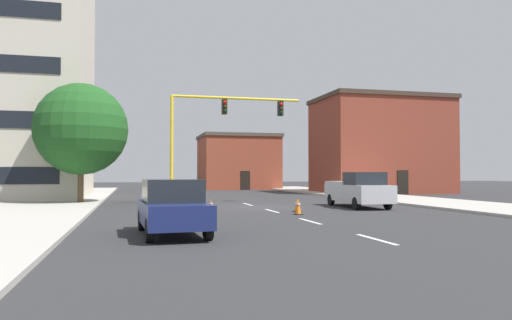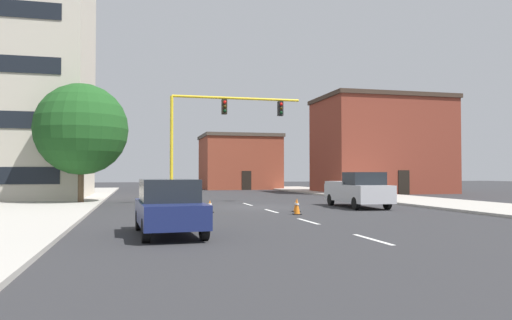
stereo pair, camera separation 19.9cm
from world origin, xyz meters
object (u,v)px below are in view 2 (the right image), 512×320
object	(u,v)px
tree_left_near	(81,129)
traffic_cone_roadside_a	(296,206)
sedan_navy_near_left	(169,206)
traffic_signal_gantry	(191,168)
traffic_cone_roadside_c	(297,207)
pickup_truck_silver	(358,190)
traffic_cone_roadside_b	(210,206)

from	to	relation	value
tree_left_near	traffic_cone_roadside_a	world-z (taller)	tree_left_near
sedan_navy_near_left	traffic_cone_roadside_a	size ratio (longest dim) A/B	7.12
traffic_signal_gantry	traffic_cone_roadside_c	bearing A→B (deg)	-65.89
traffic_signal_gantry	sedan_navy_near_left	xyz separation A→B (m)	(-2.28, -15.04, -1.36)
pickup_truck_silver	traffic_cone_roadside_c	xyz separation A→B (m)	(-4.86, -3.72, -0.60)
traffic_signal_gantry	traffic_cone_roadside_c	xyz separation A→B (m)	(4.00, -8.95, -1.88)
traffic_cone_roadside_c	sedan_navy_near_left	bearing A→B (deg)	-135.84
tree_left_near	pickup_truck_silver	size ratio (longest dim) A/B	1.38
tree_left_near	traffic_cone_roadside_b	world-z (taller)	tree_left_near
sedan_navy_near_left	traffic_cone_roadside_c	xyz separation A→B (m)	(6.28, 6.10, -0.51)
tree_left_near	pickup_truck_silver	bearing A→B (deg)	-23.36
tree_left_near	traffic_cone_roadside_b	distance (m)	11.61
pickup_truck_silver	sedan_navy_near_left	distance (m)	14.85
traffic_signal_gantry	tree_left_near	bearing A→B (deg)	167.46
traffic_cone_roadside_a	traffic_cone_roadside_c	distance (m)	1.61
traffic_signal_gantry	pickup_truck_silver	xyz separation A→B (m)	(8.87, -5.22, -1.28)
pickup_truck_silver	traffic_cone_roadside_c	size ratio (longest dim) A/B	7.14
traffic_cone_roadside_a	tree_left_near	bearing A→B (deg)	141.40
sedan_navy_near_left	traffic_signal_gantry	bearing A→B (deg)	81.39
pickup_truck_silver	sedan_navy_near_left	xyz separation A→B (m)	(-11.15, -9.82, -0.09)
traffic_cone_roadside_a	traffic_cone_roadside_c	size ratio (longest dim) A/B	0.84
pickup_truck_silver	sedan_navy_near_left	bearing A→B (deg)	-138.62
sedan_navy_near_left	traffic_cone_roadside_a	world-z (taller)	sedan_navy_near_left
traffic_cone_roadside_a	sedan_navy_near_left	bearing A→B (deg)	-131.48
traffic_cone_roadside_b	traffic_cone_roadside_c	world-z (taller)	traffic_cone_roadside_c
pickup_truck_silver	traffic_cone_roadside_b	distance (m)	8.81
traffic_signal_gantry	tree_left_near	xyz separation A→B (m)	(-6.65, 1.48, 2.42)
traffic_signal_gantry	tree_left_near	world-z (taller)	tree_left_near
tree_left_near	traffic_cone_roadside_a	distance (m)	14.89
sedan_navy_near_left	pickup_truck_silver	bearing A→B (deg)	41.38
pickup_truck_silver	traffic_cone_roadside_b	size ratio (longest dim) A/B	8.50
traffic_signal_gantry	pickup_truck_silver	world-z (taller)	traffic_signal_gantry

